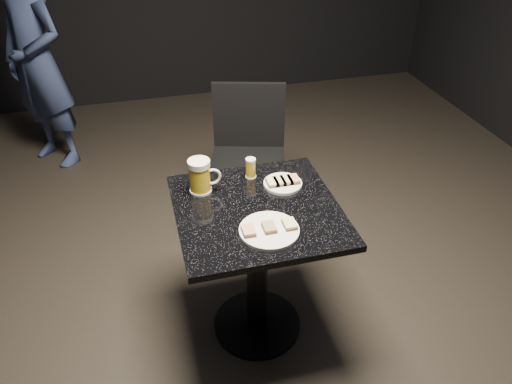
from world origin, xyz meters
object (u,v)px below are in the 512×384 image
table (257,251)px  plate_small (283,184)px  patron (37,62)px  beer_mug (200,176)px  beer_tumbler (251,168)px  chair (248,151)px  plate_large (269,230)px

table → plate_small: bearing=41.8°
patron → beer_mug: patron is taller
beer_tumbler → chair: (0.15, 0.66, -0.30)m
table → beer_tumbler: beer_tumbler is taller
plate_small → patron: (-1.23, 1.89, 0.02)m
plate_small → beer_tumbler: bearing=140.3°
plate_small → chair: chair is taller
plate_small → beer_mug: (-0.37, 0.05, 0.07)m
table → chair: (0.18, 0.90, -0.00)m
beer_mug → patron: bearing=115.1°
plate_small → table: size_ratio=0.24×
plate_large → table: 0.30m
chair → table: bearing=-101.5°
beer_mug → chair: (0.39, 0.71, -0.33)m
patron → chair: size_ratio=1.76×
plate_small → beer_mug: beer_mug is taller
patron → beer_mug: size_ratio=9.89×
patron → beer_mug: 2.03m
patron → table: size_ratio=2.08×
beer_tumbler → plate_large: bearing=-93.9°
patron → chair: 1.71m
plate_small → beer_tumbler: (-0.12, 0.10, 0.04)m
plate_small → table: (-0.16, -0.14, -0.25)m
table → chair: size_ratio=0.84×
patron → beer_mug: (0.86, -1.84, 0.05)m
patron → beer_tumbler: patron is taller
beer_tumbler → table: bearing=-97.8°
table → beer_tumbler: size_ratio=7.65×
table → plate_large: bearing=-88.2°
plate_large → beer_mug: bearing=121.0°
plate_small → beer_tumbler: size_ratio=1.80×
plate_large → table: size_ratio=0.33×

